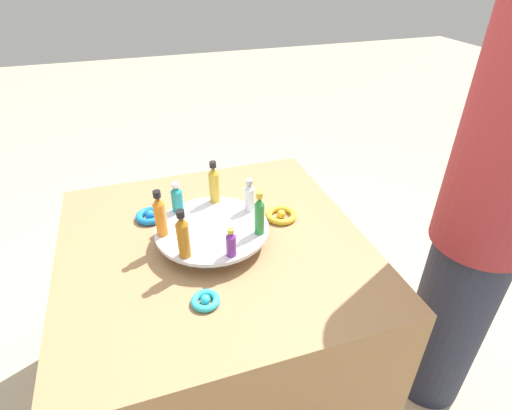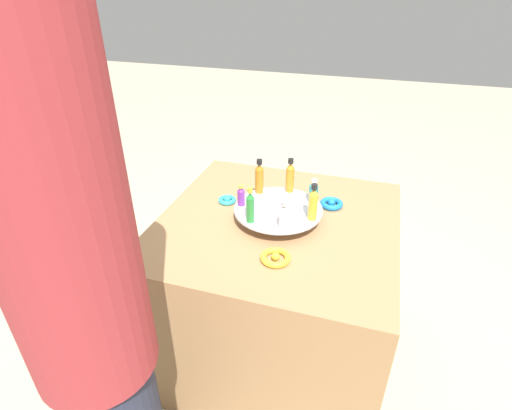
{
  "view_description": "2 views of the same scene",
  "coord_description": "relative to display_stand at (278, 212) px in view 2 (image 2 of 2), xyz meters",
  "views": [
    {
      "loc": [
        -0.18,
        -1.0,
        1.52
      ],
      "look_at": [
        0.13,
        -0.04,
        0.87
      ],
      "focal_mm": 28.0,
      "sensor_mm": 36.0,
      "label": 1
    },
    {
      "loc": [
        1.33,
        0.32,
        1.61
      ],
      "look_at": [
        0.14,
        -0.05,
        0.87
      ],
      "focal_mm": 28.0,
      "sensor_mm": 36.0,
      "label": 2
    }
  ],
  "objects": [
    {
      "name": "display_stand",
      "position": [
        0.0,
        0.0,
        0.0
      ],
      "size": [
        0.35,
        0.35,
        0.06
      ],
      "color": "silver",
      "rests_on": "party_table"
    },
    {
      "name": "bottle_clear",
      "position": [
        0.14,
        0.06,
        0.07
      ],
      "size": [
        0.03,
        0.03,
        0.11
      ],
      "color": "silver",
      "rests_on": "display_stand"
    },
    {
      "name": "bottle_green",
      "position": [
        0.13,
        -0.07,
        0.09
      ],
      "size": [
        0.03,
        0.03,
        0.14
      ],
      "color": "#288438",
      "rests_on": "display_stand"
    },
    {
      "name": "bottle_orange",
      "position": [
        -0.15,
        0.01,
        0.09
      ],
      "size": [
        0.03,
        0.03,
        0.15
      ],
      "color": "orange",
      "rests_on": "display_stand"
    },
    {
      "name": "person_figure",
      "position": [
        0.8,
        -0.27,
        0.12
      ],
      "size": [
        0.3,
        0.3,
        1.75
      ],
      "rotation": [
        0.0,
        0.0,
        2.82
      ],
      "color": "#282D42",
      "rests_on": "ground_plane"
    },
    {
      "name": "ribbon_bow_teal",
      "position": [
        -0.08,
        -0.25,
        -0.03
      ],
      "size": [
        0.08,
        0.08,
        0.03
      ],
      "color": "#2DB7CC",
      "rests_on": "party_table"
    },
    {
      "name": "bottle_teal",
      "position": [
        -0.09,
        0.12,
        0.07
      ],
      "size": [
        0.04,
        0.04,
        0.1
      ],
      "color": "teal",
      "rests_on": "display_stand"
    },
    {
      "name": "ribbon_bow_blue",
      "position": [
        -0.18,
        0.19,
        -0.03
      ],
      "size": [
        0.1,
        0.1,
        0.03
      ],
      "color": "blue",
      "rests_on": "party_table"
    },
    {
      "name": "bottle_gold",
      "position": [
        0.04,
        0.14,
        0.09
      ],
      "size": [
        0.03,
        0.03,
        0.15
      ],
      "color": "gold",
      "rests_on": "display_stand"
    },
    {
      "name": "bottle_amber",
      "position": [
        -0.1,
        -0.11,
        0.09
      ],
      "size": [
        0.04,
        0.04,
        0.15
      ],
      "color": "#AD6B19",
      "rests_on": "display_stand"
    },
    {
      "name": "party_table",
      "position": [
        0.0,
        0.0,
        -0.4
      ],
      "size": [
        0.95,
        0.95,
        0.73
      ],
      "color": "#9E754C",
      "rests_on": "ground_plane"
    },
    {
      "name": "bottle_purple",
      "position": [
        0.02,
        -0.15,
        0.06
      ],
      "size": [
        0.03,
        0.03,
        0.09
      ],
      "color": "#702D93",
      "rests_on": "display_stand"
    },
    {
      "name": "ribbon_bow_gold",
      "position": [
        0.25,
        0.06,
        -0.03
      ],
      "size": [
        0.11,
        0.11,
        0.03
      ],
      "color": "gold",
      "rests_on": "party_table"
    },
    {
      "name": "ground_plane",
      "position": [
        0.0,
        0.0,
        -0.77
      ],
      "size": [
        12.0,
        12.0,
        0.0
      ],
      "primitive_type": "plane",
      "color": "tan"
    }
  ]
}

